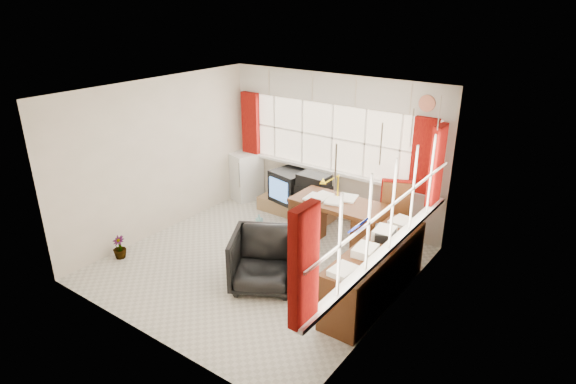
# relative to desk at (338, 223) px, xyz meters

# --- Properties ---
(ground) EXTENTS (4.00, 4.00, 0.00)m
(ground) POSITION_rel_desk_xyz_m (-0.70, -1.02, -0.45)
(ground) COLOR beige
(ground) RESTS_ON ground
(room_walls) EXTENTS (4.00, 4.00, 4.00)m
(room_walls) POSITION_rel_desk_xyz_m (-0.70, -1.02, 1.05)
(room_walls) COLOR beige
(room_walls) RESTS_ON ground
(window_back) EXTENTS (3.70, 0.12, 3.60)m
(window_back) POSITION_rel_desk_xyz_m (-0.70, 0.92, 0.50)
(window_back) COLOR #F6E3C3
(window_back) RESTS_ON room_walls
(window_right) EXTENTS (0.12, 3.70, 3.60)m
(window_right) POSITION_rel_desk_xyz_m (1.24, -1.02, 0.50)
(window_right) COLOR #F6E3C3
(window_right) RESTS_ON room_walls
(curtains) EXTENTS (3.83, 3.83, 1.15)m
(curtains) POSITION_rel_desk_xyz_m (0.22, -0.10, 1.01)
(curtains) COLOR maroon
(curtains) RESTS_ON room_walls
(overhead_cabinets) EXTENTS (3.98, 3.98, 0.48)m
(overhead_cabinets) POSITION_rel_desk_xyz_m (0.28, -0.04, 1.80)
(overhead_cabinets) COLOR beige
(overhead_cabinets) RESTS_ON room_walls
(desk) EXTENTS (1.40, 0.69, 0.84)m
(desk) POSITION_rel_desk_xyz_m (0.00, 0.00, 0.00)
(desk) COLOR #552A14
(desk) RESTS_ON ground
(desk_lamp) EXTENTS (0.16, 0.14, 0.38)m
(desk_lamp) POSITION_rel_desk_xyz_m (-0.08, 0.11, 0.62)
(desk_lamp) COLOR yellow
(desk_lamp) RESTS_ON desk
(task_chair) EXTENTS (0.64, 0.66, 1.15)m
(task_chair) POSITION_rel_desk_xyz_m (0.74, 0.40, 0.17)
(task_chair) COLOR black
(task_chair) RESTS_ON ground
(office_chair) EXTENTS (1.14, 1.15, 0.78)m
(office_chair) POSITION_rel_desk_xyz_m (-0.29, -1.43, -0.06)
(office_chair) COLOR black
(office_chair) RESTS_ON ground
(radiator) EXTENTS (0.40, 0.23, 0.56)m
(radiator) POSITION_rel_desk_xyz_m (-0.64, 0.18, -0.22)
(radiator) COLOR white
(radiator) RESTS_ON ground
(credenza) EXTENTS (0.50, 2.00, 0.85)m
(credenza) POSITION_rel_desk_xyz_m (1.03, -0.82, -0.05)
(credenza) COLOR #552A14
(credenza) RESTS_ON ground
(file_tray) EXTENTS (0.39, 0.43, 0.12)m
(file_tray) POSITION_rel_desk_xyz_m (1.02, -0.56, 0.36)
(file_tray) COLOR black
(file_tray) RESTS_ON credenza
(tv_bench) EXTENTS (1.40, 0.50, 0.25)m
(tv_bench) POSITION_rel_desk_xyz_m (-1.25, 0.70, -0.32)
(tv_bench) COLOR #A67B53
(tv_bench) RESTS_ON ground
(crt_tv) EXTENTS (0.71, 0.67, 0.55)m
(crt_tv) POSITION_rel_desk_xyz_m (-1.36, 0.68, 0.08)
(crt_tv) COLOR black
(crt_tv) RESTS_ON tv_bench
(hifi_stack) EXTENTS (0.62, 0.40, 0.64)m
(hifi_stack) POSITION_rel_desk_xyz_m (-0.81, 0.57, 0.10)
(hifi_stack) COLOR black
(hifi_stack) RESTS_ON tv_bench
(mini_fridge) EXTENTS (0.66, 0.67, 0.90)m
(mini_fridge) POSITION_rel_desk_xyz_m (-2.50, 0.78, 0.00)
(mini_fridge) COLOR white
(mini_fridge) RESTS_ON ground
(spray_bottle_a) EXTENTS (0.14, 0.14, 0.28)m
(spray_bottle_a) POSITION_rel_desk_xyz_m (-1.06, 0.40, -0.31)
(spray_bottle_a) COLOR white
(spray_bottle_a) RESTS_ON ground
(spray_bottle_b) EXTENTS (0.09, 0.10, 0.20)m
(spray_bottle_b) POSITION_rel_desk_xyz_m (-1.50, -0.04, -0.35)
(spray_bottle_b) COLOR #85C6C3
(spray_bottle_b) RESTS_ON ground
(flower_vase) EXTENTS (0.22, 0.22, 0.35)m
(flower_vase) POSITION_rel_desk_xyz_m (-2.50, -2.10, -0.27)
(flower_vase) COLOR black
(flower_vase) RESTS_ON ground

